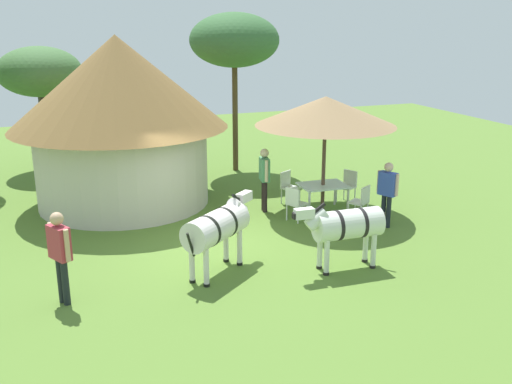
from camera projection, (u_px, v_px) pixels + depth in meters
name	position (u px, v px, depth m)	size (l,w,h in m)	color
ground_plane	(214.00, 244.00, 13.50)	(36.00, 36.00, 0.00)	#54782E
thatched_hut	(120.00, 113.00, 15.78)	(5.88, 5.88, 4.62)	beige
shade_umbrella	(326.00, 111.00, 15.02)	(3.68, 3.68, 3.10)	brown
patio_dining_table	(323.00, 188.00, 15.61)	(1.28, 0.98, 0.74)	silver
patio_chair_near_lawn	(288.00, 185.00, 16.35)	(0.59, 0.58, 0.90)	white
patio_chair_west_end	(295.00, 202.00, 14.86)	(0.57, 0.58, 0.90)	silver
patio_chair_near_hut	(361.00, 200.00, 14.98)	(0.60, 0.59, 0.90)	white
patio_chair_east_end	(348.00, 184.00, 16.44)	(0.57, 0.58, 0.90)	silver
guest_beside_umbrella	(387.00, 189.00, 14.31)	(0.38, 0.54, 1.66)	black
guest_behind_table	(264.00, 174.00, 15.49)	(0.29, 0.61, 1.73)	black
standing_watcher	(60.00, 249.00, 10.39)	(0.41, 0.57, 1.76)	black
zebra_nearest_camera	(218.00, 227.00, 11.70)	(1.88, 1.61, 1.54)	silver
zebra_by_umbrella	(345.00, 225.00, 11.89)	(2.10, 0.65, 1.50)	silver
acacia_tree_far_lawn	(40.00, 72.00, 19.32)	(2.77, 2.77, 4.15)	#403630
acacia_tree_right_background	(234.00, 41.00, 18.79)	(2.92, 2.92, 5.22)	#4D3B22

